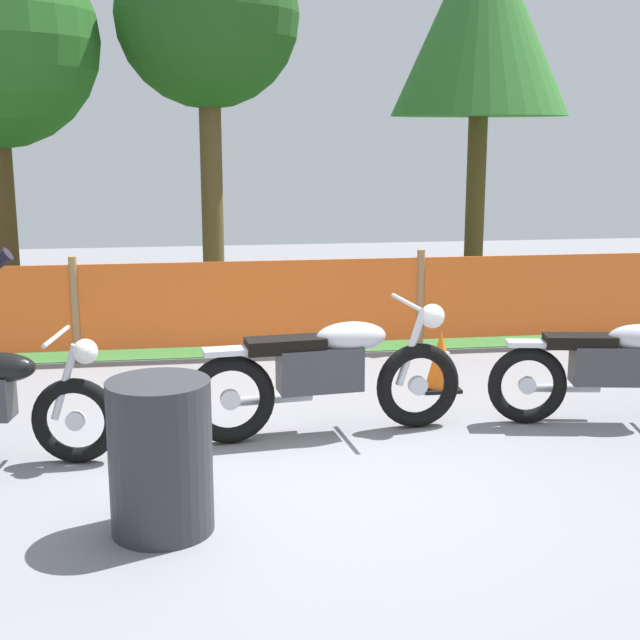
{
  "coord_description": "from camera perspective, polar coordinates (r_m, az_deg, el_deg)",
  "views": [
    {
      "loc": [
        -0.58,
        -5.49,
        2.22
      ],
      "look_at": [
        0.31,
        0.59,
        0.9
      ],
      "focal_mm": 49.39,
      "sensor_mm": 36.0,
      "label": 1
    }
  ],
  "objects": [
    {
      "name": "motorcycle_lead",
      "position": [
        6.5,
        0.54,
        -3.4
      ],
      "size": [
        2.1,
        0.62,
        0.99
      ],
      "rotation": [
        0.0,
        0.0,
        0.11
      ],
      "color": "black",
      "rests_on": "ground"
    },
    {
      "name": "ground",
      "position": [
        5.96,
        -2.18,
        -9.88
      ],
      "size": [
        24.0,
        24.0,
        0.02
      ],
      "primitive_type": "cube",
      "color": "gray"
    },
    {
      "name": "spare_drum",
      "position": [
        5.06,
        -10.29,
        -8.7
      ],
      "size": [
        0.58,
        0.58,
        0.88
      ],
      "primitive_type": "cylinder",
      "color": "#2D2D33",
      "rests_on": "ground"
    },
    {
      "name": "motorcycle_trailing",
      "position": [
        7.12,
        18.7,
        -2.97
      ],
      "size": [
        1.93,
        0.65,
        0.92
      ],
      "rotation": [
        0.0,
        0.0,
        -0.17
      ],
      "color": "black",
      "rests_on": "ground"
    },
    {
      "name": "barrier_fence",
      "position": [
        8.79,
        -4.4,
        1.07
      ],
      "size": [
        10.39,
        0.08,
        1.05
      ],
      "color": "#997547",
      "rests_on": "ground"
    },
    {
      "name": "tree_near_right",
      "position": [
        13.32,
        10.46,
        18.82
      ],
      "size": [
        2.54,
        2.54,
        5.26
      ],
      "color": "brown",
      "rests_on": "ground"
    },
    {
      "name": "grass_verge",
      "position": [
        11.44,
        -5.28,
        0.9
      ],
      "size": [
        24.0,
        5.21,
        0.01
      ],
      "primitive_type": "cube",
      "color": "#386B2D",
      "rests_on": "ground"
    },
    {
      "name": "traffic_cone",
      "position": [
        7.76,
        7.82,
        -2.63
      ],
      "size": [
        0.32,
        0.32,
        0.53
      ],
      "color": "black",
      "rests_on": "ground"
    },
    {
      "name": "tree_near_left",
      "position": [
        11.61,
        -7.3,
        18.87
      ],
      "size": [
        2.3,
        2.3,
        4.79
      ],
      "color": "brown",
      "rests_on": "ground"
    }
  ]
}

